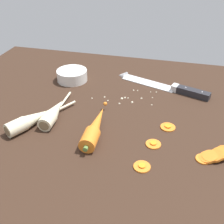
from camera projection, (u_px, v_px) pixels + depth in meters
The scene contains 11 objects.
ground_plane at pixel (114, 118), 85.31cm from camera, with size 120.00×90.00×4.00cm, color #332116.
chefs_knife at pixel (159, 85), 98.25cm from camera, with size 33.92×14.44×4.18cm.
whole_carrot at pixel (95, 127), 74.30cm from camera, with size 4.87×22.41×4.20cm.
parsnip_front at pixel (53, 113), 80.57cm from camera, with size 4.26×20.84×4.00cm.
parsnip_mid_left at pixel (32, 120), 77.56cm from camera, with size 13.40×21.36×4.00cm.
carrot_slice_stack at pixel (216, 155), 66.63cm from camera, with size 9.63×6.24×3.51cm.
carrot_slice_stray_near at pixel (142, 166), 64.48cm from camera, with size 4.02×4.02×0.70cm.
carrot_slice_stray_mid at pixel (168, 127), 77.56cm from camera, with size 4.17×4.17×0.70cm.
carrot_slice_stray_far at pixel (153, 144), 71.34cm from camera, with size 3.96×3.96×0.70cm.
prep_bowl at pixel (72, 75), 101.48cm from camera, with size 11.00×11.00×4.00cm.
mince_crumbs at pixel (128, 98), 91.09cm from camera, with size 20.57×10.93×0.86cm.
Camera 1 is at (16.79, -68.51, 46.03)cm, focal length 44.53 mm.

